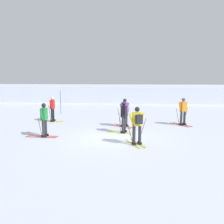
% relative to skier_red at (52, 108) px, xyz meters
% --- Properties ---
extents(ground_plane, '(120.00, 120.00, 0.00)m').
position_rel_skier_red_xyz_m(ground_plane, '(4.49, -3.99, -0.92)').
color(ground_plane, silver).
extents(far_snow_ridge, '(80.00, 9.26, 1.81)m').
position_rel_skier_red_xyz_m(far_snow_ridge, '(4.49, 15.68, -0.01)').
color(far_snow_ridge, silver).
rests_on(far_snow_ridge, ground).
extents(skier_red, '(1.61, 1.00, 1.71)m').
position_rel_skier_red_xyz_m(skier_red, '(0.00, 0.00, 0.00)').
color(skier_red, gold).
rests_on(skier_red, ground).
extents(skier_green, '(1.62, 1.00, 1.71)m').
position_rel_skier_red_xyz_m(skier_green, '(0.93, -4.15, -0.00)').
color(skier_green, red).
rests_on(skier_green, ground).
extents(skier_orange, '(1.22, 1.52, 1.71)m').
position_rel_skier_red_xyz_m(skier_orange, '(8.46, -0.59, -0.00)').
color(skier_orange, red).
rests_on(skier_orange, ground).
extents(skier_black, '(1.64, 0.97, 1.71)m').
position_rel_skier_red_xyz_m(skier_black, '(4.86, -2.96, 0.00)').
color(skier_black, gold).
rests_on(skier_black, ground).
extents(skier_purple, '(1.41, 1.38, 1.71)m').
position_rel_skier_red_xyz_m(skier_purple, '(4.87, -1.34, 0.00)').
color(skier_purple, red).
rests_on(skier_purple, ground).
extents(skier_yellow, '(0.97, 1.62, 1.71)m').
position_rel_skier_red_xyz_m(skier_yellow, '(5.53, -5.26, 0.04)').
color(skier_yellow, gold).
rests_on(skier_yellow, ground).
extents(trail_marker_pole, '(0.04, 0.04, 1.89)m').
position_rel_skier_red_xyz_m(trail_marker_pole, '(-0.38, 3.27, 0.03)').
color(trail_marker_pole, '#1E56AD').
rests_on(trail_marker_pole, ground).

